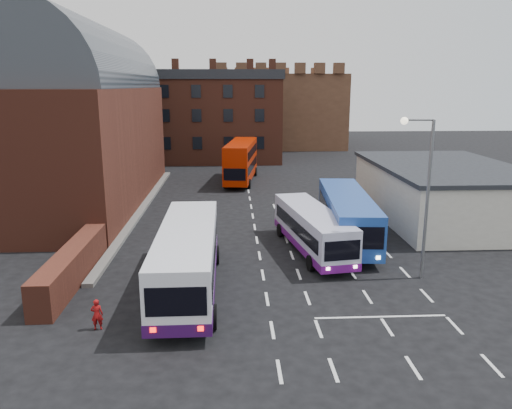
{
  "coord_description": "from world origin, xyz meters",
  "views": [
    {
      "loc": [
        -1.68,
        -23.49,
        10.23
      ],
      "look_at": [
        0.0,
        10.0,
        2.2
      ],
      "focal_mm": 35.0,
      "sensor_mm": 36.0,
      "label": 1
    }
  ],
  "objects_px": {
    "bus_blue": "(347,214)",
    "bus_white_outbound": "(187,254)",
    "bus_white_inbound": "(312,227)",
    "pedestrian_red": "(97,314)",
    "pedestrian_beige": "(180,295)",
    "street_lamp": "(423,184)",
    "bus_red_double": "(241,161)"
  },
  "relations": [
    {
      "from": "pedestrian_beige",
      "to": "bus_red_double",
      "type": "bearing_deg",
      "value": -114.49
    },
    {
      "from": "street_lamp",
      "to": "pedestrian_red",
      "type": "distance_m",
      "value": 17.21
    },
    {
      "from": "bus_blue",
      "to": "pedestrian_beige",
      "type": "height_order",
      "value": "bus_blue"
    },
    {
      "from": "pedestrian_beige",
      "to": "pedestrian_red",
      "type": "bearing_deg",
      "value": 10.51
    },
    {
      "from": "bus_blue",
      "to": "pedestrian_beige",
      "type": "distance_m",
      "value": 14.32
    },
    {
      "from": "bus_white_inbound",
      "to": "bus_red_double",
      "type": "height_order",
      "value": "bus_red_double"
    },
    {
      "from": "bus_white_inbound",
      "to": "bus_red_double",
      "type": "distance_m",
      "value": 23.9
    },
    {
      "from": "bus_white_outbound",
      "to": "street_lamp",
      "type": "xyz_separation_m",
      "value": [
        12.24,
        1.04,
        3.3
      ]
    },
    {
      "from": "bus_white_outbound",
      "to": "pedestrian_beige",
      "type": "distance_m",
      "value": 2.55
    },
    {
      "from": "bus_white_inbound",
      "to": "bus_blue",
      "type": "relative_size",
      "value": 0.86
    },
    {
      "from": "street_lamp",
      "to": "pedestrian_red",
      "type": "relative_size",
      "value": 6.23
    },
    {
      "from": "street_lamp",
      "to": "pedestrian_beige",
      "type": "height_order",
      "value": "street_lamp"
    },
    {
      "from": "bus_blue",
      "to": "street_lamp",
      "type": "bearing_deg",
      "value": 113.41
    },
    {
      "from": "bus_red_double",
      "to": "pedestrian_red",
      "type": "bearing_deg",
      "value": 86.22
    },
    {
      "from": "bus_white_inbound",
      "to": "bus_white_outbound",
      "type": "bearing_deg",
      "value": 28.9
    },
    {
      "from": "bus_white_inbound",
      "to": "bus_red_double",
      "type": "relative_size",
      "value": 0.92
    },
    {
      "from": "bus_white_inbound",
      "to": "pedestrian_red",
      "type": "height_order",
      "value": "bus_white_inbound"
    },
    {
      "from": "bus_blue",
      "to": "pedestrian_red",
      "type": "relative_size",
      "value": 8.57
    },
    {
      "from": "bus_red_double",
      "to": "pedestrian_beige",
      "type": "distance_m",
      "value": 31.75
    },
    {
      "from": "bus_blue",
      "to": "bus_white_outbound",
      "type": "bearing_deg",
      "value": 42.8
    },
    {
      "from": "bus_white_outbound",
      "to": "bus_blue",
      "type": "xyz_separation_m",
      "value": [
        9.94,
        7.81,
        -0.04
      ]
    },
    {
      "from": "bus_blue",
      "to": "bus_white_inbound",
      "type": "bearing_deg",
      "value": 42.76
    },
    {
      "from": "bus_white_outbound",
      "to": "bus_white_inbound",
      "type": "height_order",
      "value": "bus_white_outbound"
    },
    {
      "from": "bus_white_outbound",
      "to": "pedestrian_red",
      "type": "relative_size",
      "value": 8.65
    },
    {
      "from": "pedestrian_red",
      "to": "pedestrian_beige",
      "type": "bearing_deg",
      "value": -155.58
    },
    {
      "from": "bus_red_double",
      "to": "pedestrian_beige",
      "type": "height_order",
      "value": "bus_red_double"
    },
    {
      "from": "bus_blue",
      "to": "street_lamp",
      "type": "relative_size",
      "value": 1.37
    },
    {
      "from": "bus_white_inbound",
      "to": "pedestrian_beige",
      "type": "relative_size",
      "value": 6.98
    },
    {
      "from": "pedestrian_red",
      "to": "pedestrian_beige",
      "type": "distance_m",
      "value": 3.83
    },
    {
      "from": "bus_blue",
      "to": "pedestrian_red",
      "type": "distance_m",
      "value": 18.02
    },
    {
      "from": "pedestrian_beige",
      "to": "bus_white_inbound",
      "type": "bearing_deg",
      "value": -151.32
    },
    {
      "from": "bus_white_outbound",
      "to": "bus_white_inbound",
      "type": "xyz_separation_m",
      "value": [
        7.27,
        5.71,
        -0.33
      ]
    }
  ]
}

